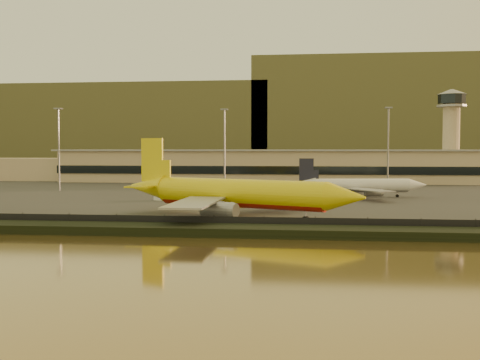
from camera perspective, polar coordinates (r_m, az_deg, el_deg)
The scene contains 12 objects.
ground at distance 108.99m, azimuth -2.40°, elevation -3.94°, with size 900.00×900.00×0.00m, color black.
embankment at distance 92.30m, azimuth -4.11°, elevation -4.76°, with size 320.00×7.00×1.40m, color black.
tarmac at distance 202.94m, azimuth 1.93°, elevation -0.69°, with size 320.00×220.00×0.20m, color #2D2D2D.
perimeter_fence at distance 96.12m, azimuth -3.66°, elevation -4.09°, with size 300.00×0.05×2.20m, color black.
terminal_building at distance 234.61m, azimuth -0.95°, elevation 1.31°, with size 202.00×25.00×12.60m.
control_tower at distance 243.64m, azimuth 19.40°, elevation 4.83°, with size 11.20×11.20×35.50m.
apron_light_masts at distance 181.80m, azimuth 6.12°, elevation 3.79°, with size 152.20×12.20×25.40m.
distant_hills at distance 448.77m, azimuth 2.01°, elevation 5.33°, with size 470.00×160.00×70.00m.
dhl_cargo_jet at distance 112.46m, azimuth -0.38°, elevation -1.31°, with size 48.07×45.52×15.06m.
white_narrowbody_jet at distance 162.37m, azimuth 11.27°, elevation -0.54°, with size 36.03×34.80×10.36m.
gse_vehicle_yellow at distance 132.22m, azimuth -0.27°, elevation -2.24°, with size 3.88×1.75×1.75m, color yellow.
gse_vehicle_white at distance 151.48m, azimuth -7.49°, elevation -1.63°, with size 3.51×1.58×1.58m, color silver.
Camera 1 is at (17.50, -106.77, 13.16)m, focal length 45.00 mm.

